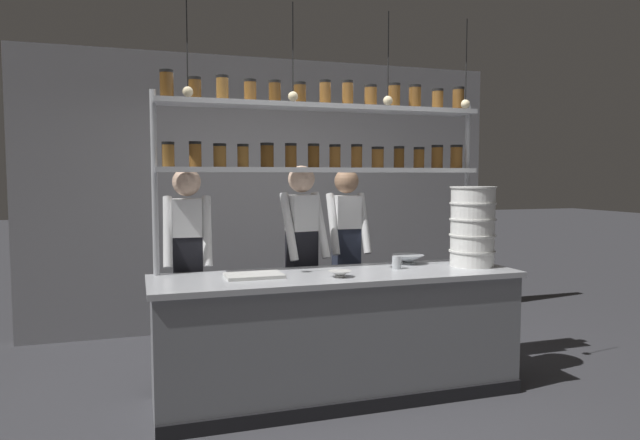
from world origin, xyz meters
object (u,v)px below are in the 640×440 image
(chef_center, at_px, (302,254))
(cutting_board, at_px, (254,275))
(spice_shelf_unit, at_px, (326,142))
(prep_bowl_near_left, at_px, (340,274))
(container_stack, at_px, (473,226))
(prep_bowl_center_front, at_px, (408,259))
(chef_right, at_px, (346,250))
(serving_cup_front, at_px, (397,262))
(chef_left, at_px, (188,261))

(chef_center, xyz_separation_m, cutting_board, (-0.50, -0.54, -0.06))
(spice_shelf_unit, distance_m, prep_bowl_near_left, 1.07)
(container_stack, relative_size, prep_bowl_center_front, 2.43)
(prep_bowl_center_front, bearing_deg, spice_shelf_unit, 174.37)
(spice_shelf_unit, relative_size, chef_right, 1.53)
(prep_bowl_near_left, height_order, serving_cup_front, serving_cup_front)
(container_stack, distance_m, serving_cup_front, 0.68)
(container_stack, bearing_deg, spice_shelf_unit, 163.40)
(chef_right, xyz_separation_m, serving_cup_front, (0.13, -0.77, -0.01))
(cutting_board, relative_size, prep_bowl_center_front, 1.54)
(serving_cup_front, bearing_deg, spice_shelf_unit, 150.23)
(chef_center, bearing_deg, cutting_board, -145.31)
(serving_cup_front, bearing_deg, prep_bowl_near_left, -159.25)
(spice_shelf_unit, bearing_deg, container_stack, -16.60)
(chef_left, xyz_separation_m, chef_right, (1.40, 0.27, 0.00))
(chef_left, relative_size, container_stack, 2.69)
(cutting_board, distance_m, prep_bowl_center_front, 1.34)
(spice_shelf_unit, xyz_separation_m, chef_center, (-0.13, 0.23, -0.90))
(chef_center, bearing_deg, spice_shelf_unit, -73.18)
(chef_left, distance_m, cutting_board, 0.66)
(prep_bowl_center_front, height_order, serving_cup_front, serving_cup_front)
(cutting_board, height_order, serving_cup_front, serving_cup_front)
(chef_center, distance_m, container_stack, 1.38)
(chef_left, distance_m, prep_bowl_near_left, 1.21)
(spice_shelf_unit, xyz_separation_m, prep_bowl_center_front, (0.68, -0.07, -0.94))
(chef_right, distance_m, prep_bowl_near_left, 1.05)
(container_stack, distance_m, prep_bowl_near_left, 1.21)
(chef_left, distance_m, serving_cup_front, 1.60)
(cutting_board, height_order, prep_bowl_near_left, prep_bowl_near_left)
(prep_bowl_near_left, bearing_deg, serving_cup_front, 20.75)
(chef_center, distance_m, serving_cup_front, 0.80)
(chef_right, distance_m, cutting_board, 1.27)
(chef_left, bearing_deg, spice_shelf_unit, -6.95)
(chef_center, relative_size, serving_cup_front, 17.45)
(spice_shelf_unit, xyz_separation_m, prep_bowl_near_left, (-0.05, -0.48, -0.95))
(chef_center, relative_size, prep_bowl_near_left, 10.44)
(container_stack, bearing_deg, prep_bowl_center_front, 148.32)
(chef_right, height_order, prep_bowl_center_front, chef_right)
(cutting_board, bearing_deg, spice_shelf_unit, 25.44)
(chef_center, xyz_separation_m, prep_bowl_near_left, (0.07, -0.71, -0.05))
(prep_bowl_near_left, bearing_deg, prep_bowl_center_front, 29.19)
(spice_shelf_unit, height_order, chef_left, spice_shelf_unit)
(chef_left, relative_size, chef_center, 0.99)
(container_stack, relative_size, prep_bowl_near_left, 3.83)
(cutting_board, xyz_separation_m, prep_bowl_center_front, (1.32, 0.23, 0.02))
(chef_center, height_order, prep_bowl_near_left, chef_center)
(chef_right, bearing_deg, prep_bowl_center_front, -58.86)
(spice_shelf_unit, bearing_deg, chef_center, 118.83)
(spice_shelf_unit, xyz_separation_m, container_stack, (1.11, -0.33, -0.66))
(prep_bowl_near_left, relative_size, prep_bowl_center_front, 0.63)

